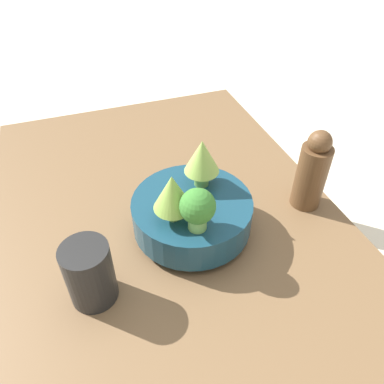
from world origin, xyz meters
The scene contains 8 objects.
ground_plane centered at (0.00, 0.00, 0.00)m, with size 6.00×6.00×0.00m, color beige.
table centered at (0.00, 0.00, 0.02)m, with size 0.94×0.62×0.04m.
bowl centered at (-0.03, -0.03, 0.08)m, with size 0.20×0.20×0.07m.
romanesco_piece_far centered at (-0.05, 0.01, 0.16)m, with size 0.06×0.06×0.08m.
broccoli_floret_left centered at (-0.08, -0.01, 0.15)m, with size 0.05×0.05×0.07m.
romanesco_piece_near centered at (0.01, -0.06, 0.17)m, with size 0.06×0.06×0.09m.
cup centered at (-0.10, 0.16, 0.09)m, with size 0.07×0.07×0.10m.
pepper_mill centered at (-0.03, -0.25, 0.11)m, with size 0.06×0.06×0.16m.
Camera 1 is at (-0.46, 0.13, 0.53)m, focal length 35.00 mm.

